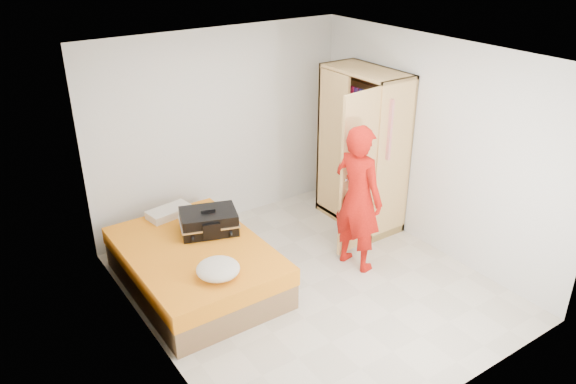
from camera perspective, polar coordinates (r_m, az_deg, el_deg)
room at (r=5.83m, az=2.45°, el=1.05°), size 4.00×4.02×2.60m
bed at (r=6.42m, az=-9.32°, el=-7.46°), size 1.42×2.02×0.50m
wardrobe at (r=7.41m, az=7.48°, el=3.83°), size 1.17×1.25×2.10m
person at (r=6.46m, az=7.12°, el=-0.66°), size 0.54×0.71×1.76m
suitcase at (r=6.52m, az=-8.06°, el=-2.99°), size 0.77×0.66×0.28m
round_cushion at (r=5.73m, az=-7.12°, el=-7.77°), size 0.44×0.44×0.17m
pillow at (r=6.99m, az=-11.96°, el=-2.01°), size 0.56×0.35×0.10m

